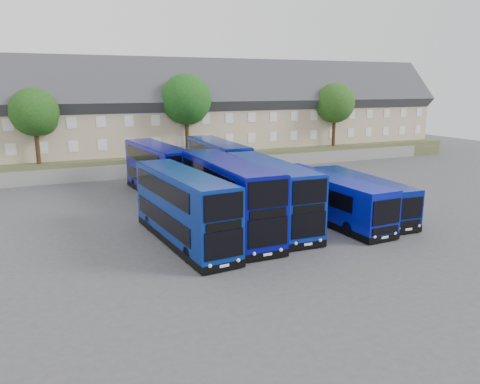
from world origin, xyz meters
name	(u,v)px	position (x,y,z in m)	size (l,w,h in m)	color
ground	(275,235)	(0.00, 0.00, 0.00)	(120.00, 120.00, 0.00)	#414246
retaining_wall	(175,168)	(0.00, 24.00, 0.75)	(70.00, 0.40, 1.50)	slate
earth_bank	(154,154)	(0.00, 34.00, 1.00)	(80.00, 20.00, 2.00)	#474F2C
terrace_row	(206,112)	(6.00, 30.00, 6.60)	(66.00, 10.40, 11.20)	tan
dd_front_left	(184,209)	(-6.01, 1.02, 2.23)	(3.56, 11.58, 4.53)	navy
dd_front_mid	(228,197)	(-2.56, 2.08, 2.40)	(2.94, 12.31, 4.88)	#070987
dd_front_right	(269,195)	(0.70, 2.24, 2.24)	(3.17, 11.60, 4.57)	#082194
dd_rear_left	(158,171)	(-4.24, 14.63, 2.26)	(3.61, 11.73, 4.59)	#07088E
dd_rear_right	(218,166)	(1.72, 15.00, 2.26)	(3.08, 11.67, 4.60)	navy
coach_east_a	(328,199)	(5.36, 1.73, 1.63)	(3.06, 12.24, 3.32)	#0912A7
coach_east_b	(361,196)	(8.51, 1.83, 1.46)	(2.83, 11.03, 2.99)	navy
tree_west	(36,114)	(-13.85, 25.10, 7.05)	(4.80, 4.80, 7.65)	#382314
tree_mid	(187,101)	(2.15, 25.60, 8.07)	(5.76, 5.76, 9.18)	#382314
tree_east	(335,105)	(22.15, 25.10, 7.39)	(5.12, 5.12, 8.16)	#382314
tree_far	(342,100)	(28.15, 32.10, 7.73)	(5.44, 5.44, 8.67)	#382314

